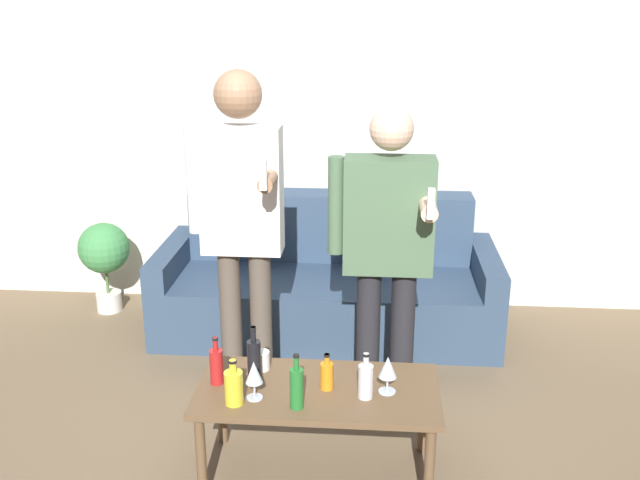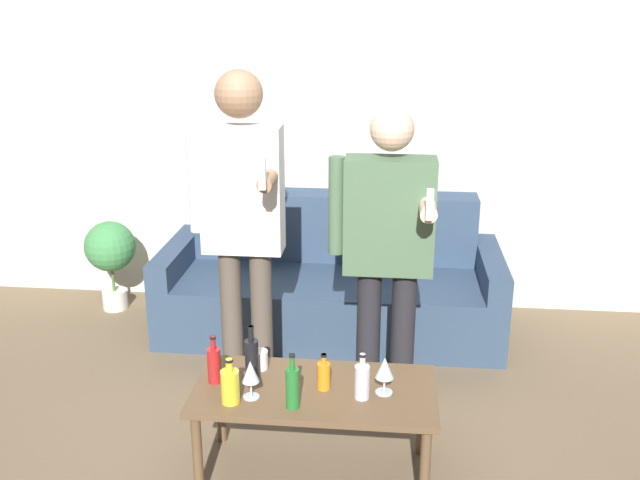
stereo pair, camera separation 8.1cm
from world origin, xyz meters
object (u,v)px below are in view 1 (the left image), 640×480
couch (327,284)px  person_standing_left (241,213)px  coffee_table (318,398)px  person_standing_right (387,241)px  bottle_orange (234,386)px

couch → person_standing_left: person_standing_left is taller
coffee_table → person_standing_right: 0.87m
couch → bottle_orange: size_ratio=10.58×
coffee_table → bottle_orange: 0.40m
coffee_table → person_standing_right: size_ratio=0.67×
coffee_table → person_standing_left: 1.01m
coffee_table → bottle_orange: (-0.34, -0.15, 0.13)m
coffee_table → person_standing_left: bearing=124.8°
couch → person_standing_left: size_ratio=1.23×
coffee_table → bottle_orange: bearing=-156.1°
coffee_table → person_standing_left: person_standing_left is taller
person_standing_left → person_standing_right: bearing=-0.7°
person_standing_right → couch: bearing=110.6°
couch → person_standing_left: (-0.37, -0.95, 0.76)m
person_standing_right → person_standing_left: bearing=179.3°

